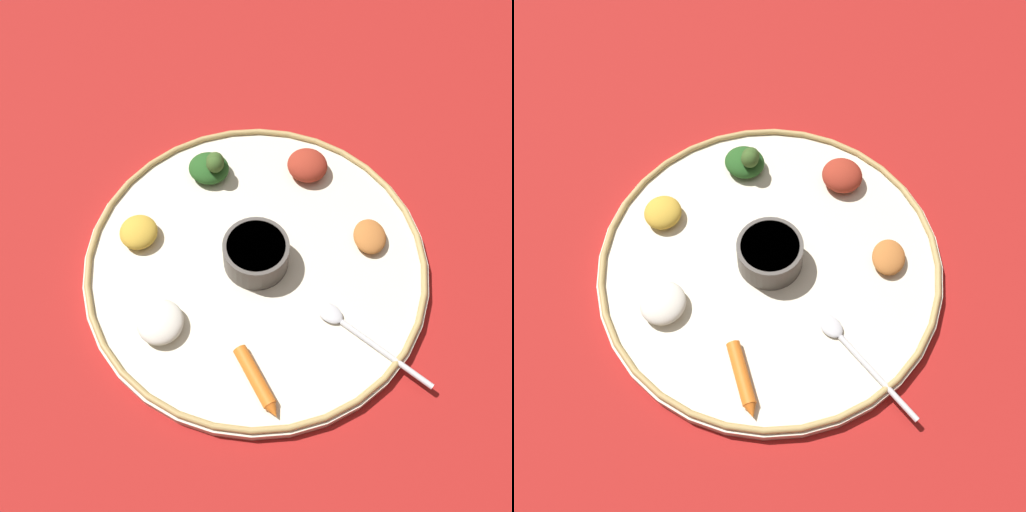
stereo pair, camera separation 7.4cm
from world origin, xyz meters
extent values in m
plane|color=maroon|center=(0.00, 0.00, 0.00)|extent=(2.40, 2.40, 0.00)
cylinder|color=beige|center=(0.00, 0.00, 0.01)|extent=(0.44, 0.44, 0.02)
torus|color=tan|center=(0.00, 0.00, 0.02)|extent=(0.44, 0.44, 0.01)
cylinder|color=#4C4742|center=(0.00, 0.00, 0.04)|extent=(0.08, 0.08, 0.04)
cylinder|color=brown|center=(0.00, 0.00, 0.05)|extent=(0.07, 0.07, 0.01)
ellipsoid|color=silver|center=(0.03, 0.11, 0.02)|extent=(0.03, 0.04, 0.01)
cylinder|color=silver|center=(0.05, 0.19, 0.02)|extent=(0.04, 0.12, 0.01)
ellipsoid|color=#23511E|center=(-0.10, -0.12, 0.03)|extent=(0.06, 0.06, 0.03)
sphere|color=#385623|center=(-0.10, -0.11, 0.05)|extent=(0.02, 0.02, 0.02)
sphere|color=#385623|center=(-0.10, -0.10, 0.05)|extent=(0.02, 0.02, 0.02)
cylinder|color=orange|center=(0.14, 0.06, 0.02)|extent=(0.06, 0.07, 0.02)
cone|color=orange|center=(0.17, 0.10, 0.02)|extent=(0.02, 0.02, 0.01)
ellipsoid|color=#B2662D|center=(-0.09, 0.12, 0.03)|extent=(0.06, 0.06, 0.02)
ellipsoid|color=silver|center=(0.13, -0.07, 0.03)|extent=(0.07, 0.07, 0.03)
ellipsoid|color=gold|center=(0.03, -0.15, 0.03)|extent=(0.06, 0.06, 0.03)
ellipsoid|color=maroon|center=(-0.16, 0.01, 0.03)|extent=(0.06, 0.06, 0.03)
camera|label=1|loc=(0.33, 0.15, 0.68)|focal=41.44mm
camera|label=2|loc=(0.29, 0.21, 0.68)|focal=41.44mm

